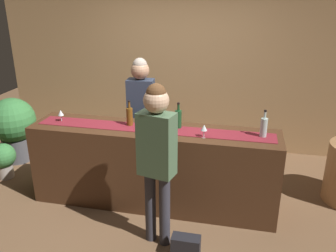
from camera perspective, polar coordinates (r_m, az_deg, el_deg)
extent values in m
plane|color=brown|center=(4.48, -2.26, -12.09)|extent=(10.00, 10.00, 0.00)
cube|color=tan|center=(5.70, 2.44, 10.88)|extent=(6.00, 0.12, 2.90)
cube|color=#472B19|center=(4.24, -2.35, -6.59)|extent=(2.87, 0.60, 0.97)
cube|color=maroon|center=(4.04, -2.46, -0.43)|extent=(2.73, 0.28, 0.01)
cylinder|color=brown|center=(4.13, -6.18, 1.47)|extent=(0.07, 0.07, 0.21)
cylinder|color=brown|center=(4.08, -6.26, 3.35)|extent=(0.03, 0.03, 0.08)
cylinder|color=black|center=(4.07, -6.28, 3.98)|extent=(0.03, 0.03, 0.02)
cylinder|color=#194723|center=(4.03, 1.67, 1.08)|extent=(0.07, 0.07, 0.21)
cylinder|color=#194723|center=(3.98, 1.69, 3.01)|extent=(0.03, 0.03, 0.08)
cylinder|color=black|center=(3.97, 1.70, 3.65)|extent=(0.03, 0.03, 0.02)
cylinder|color=#B2C6C1|center=(3.91, 15.11, -0.26)|extent=(0.07, 0.07, 0.21)
cylinder|color=#B2C6C1|center=(3.87, 15.31, 1.71)|extent=(0.03, 0.03, 0.08)
cylinder|color=black|center=(3.85, 15.37, 2.36)|extent=(0.03, 0.03, 0.02)
cylinder|color=silver|center=(4.45, -16.74, 0.70)|extent=(0.06, 0.06, 0.00)
cylinder|color=silver|center=(4.43, -16.79, 1.18)|extent=(0.01, 0.01, 0.08)
cone|color=silver|center=(4.41, -16.88, 2.04)|extent=(0.07, 0.07, 0.06)
cylinder|color=silver|center=(3.82, 5.76, -1.78)|extent=(0.06, 0.06, 0.00)
cylinder|color=silver|center=(3.81, 5.78, -1.23)|extent=(0.01, 0.01, 0.08)
cone|color=silver|center=(3.78, 5.82, -0.25)|extent=(0.07, 0.07, 0.06)
cylinder|color=#26262B|center=(4.84, -3.22, -4.19)|extent=(0.11, 0.11, 0.78)
cylinder|color=#26262B|center=(4.87, -5.07, -4.07)|extent=(0.11, 0.11, 0.78)
cube|color=#2D384C|center=(4.61, -4.37, 3.75)|extent=(0.35, 0.22, 0.62)
sphere|color=tan|center=(4.50, -4.52, 8.92)|extent=(0.23, 0.23, 0.23)
sphere|color=#AD9E8E|center=(4.49, -4.54, 9.73)|extent=(0.18, 0.18, 0.18)
cylinder|color=#33333D|center=(3.69, -2.83, -12.79)|extent=(0.11, 0.11, 0.78)
cylinder|color=#33333D|center=(3.63, -0.55, -13.41)|extent=(0.11, 0.11, 0.78)
cube|color=#4C6B4C|center=(3.32, -1.83, -2.98)|extent=(0.38, 0.27, 0.62)
sphere|color=#DBAD89|center=(3.17, -1.92, 4.11)|extent=(0.24, 0.24, 0.24)
sphere|color=brown|center=(3.15, -1.93, 5.24)|extent=(0.18, 0.18, 0.18)
cylinder|color=#4C4C51|center=(5.90, -23.06, -3.40)|extent=(0.41, 0.41, 0.36)
sphere|color=#387A3D|center=(5.74, -23.71, 0.84)|extent=(0.67, 0.67, 0.67)
cylinder|color=#9E9389|center=(5.47, -24.62, -6.60)|extent=(0.21, 0.21, 0.18)
sphere|color=#387A3D|center=(5.37, -25.00, -4.35)|extent=(0.34, 0.34, 0.34)
cube|color=black|center=(3.65, 2.87, -18.74)|extent=(0.28, 0.14, 0.22)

